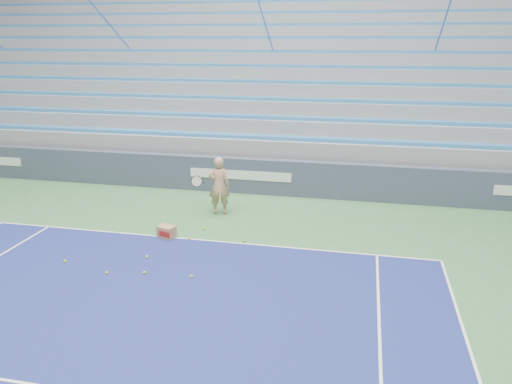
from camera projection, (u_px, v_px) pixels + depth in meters
sponsor_barrier at (241, 175)px, 15.54m from camera, size 30.00×0.32×1.10m
bleachers at (275, 96)px, 20.34m from camera, size 31.00×9.15×7.30m
tennis_player at (219, 186)px, 13.56m from camera, size 0.93×0.86×1.60m
ball_box at (167, 232)px, 12.10m from camera, size 0.47×0.41×0.30m
tennis_ball_0 at (203, 229)px, 12.62m from camera, size 0.07×0.07×0.07m
tennis_ball_1 at (189, 238)px, 12.02m from camera, size 0.07×0.07×0.07m
tennis_ball_2 at (147, 257)px, 11.00m from camera, size 0.07×0.07×0.07m
tennis_ball_3 at (191, 276)px, 10.10m from camera, size 0.07×0.07×0.07m
tennis_ball_4 at (144, 273)px, 10.26m from camera, size 0.07×0.07×0.07m
tennis_ball_5 at (65, 261)px, 10.79m from camera, size 0.07×0.07×0.07m
tennis_ball_6 at (244, 241)px, 11.86m from camera, size 0.07×0.07×0.07m
tennis_ball_7 at (107, 273)px, 10.26m from camera, size 0.07×0.07×0.07m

